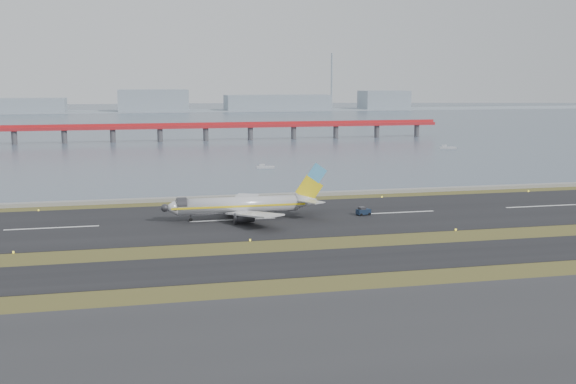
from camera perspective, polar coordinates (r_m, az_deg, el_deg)
name	(u,v)px	position (r m, az deg, el deg)	size (l,w,h in m)	color
ground	(257,250)	(138.43, -2.46, -4.58)	(1000.00, 1000.00, 0.00)	#394619
apron_strip	(344,355)	(87.37, 4.48, -12.75)	(1000.00, 50.00, 0.10)	#2C2C2F
taxiway_strip	(270,265)	(127.00, -1.44, -5.79)	(1000.00, 18.00, 0.10)	black
runway_strip	(233,220)	(167.33, -4.39, -2.23)	(1000.00, 45.00, 0.10)	black
seawall	(216,198)	(196.49, -5.74, -0.45)	(1000.00, 2.50, 1.00)	gray
bay_water	(150,120)	(593.69, -10.84, 5.62)	(1400.00, 800.00, 1.30)	#4A566A
red_pier	(206,127)	(385.74, -6.52, 5.12)	(260.00, 5.00, 10.20)	red
far_shoreline	(157,105)	(753.73, -10.35, 6.76)	(1400.00, 80.00, 60.50)	#8A98A4
airliner	(245,205)	(167.43, -3.45, -1.02)	(38.52, 32.89, 12.80)	silver
pushback_tug	(363,211)	(173.53, 5.96, -1.53)	(3.56, 2.50, 2.08)	#131F34
workboat_near	(265,167)	(264.22, -1.82, 1.99)	(6.78, 3.48, 1.57)	silver
workboat_far	(447,148)	(346.68, 12.48, 3.44)	(7.87, 5.23, 1.83)	silver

